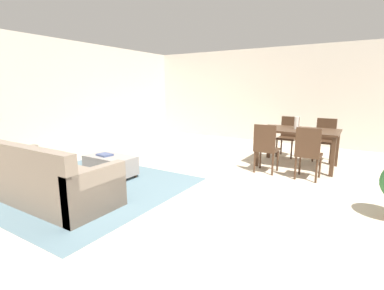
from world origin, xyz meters
TOP-DOWN VIEW (x-y plane):
  - ground_plane at (0.00, 0.00)m, footprint 10.80×10.80m
  - wall_back at (0.00, 5.00)m, footprint 9.00×0.12m
  - wall_left at (-4.50, 0.50)m, footprint 0.12×11.00m
  - area_rug at (-1.99, -0.51)m, footprint 3.00×2.80m
  - couch at (-1.96, -1.16)m, footprint 2.17×0.88m
  - ottoman_table at (-2.01, 0.08)m, footprint 0.93×0.48m
  - dining_table at (0.67, 2.58)m, footprint 1.50×0.93m
  - dining_chair_near_left at (0.27, 1.77)m, footprint 0.40×0.40m
  - dining_chair_near_right at (1.02, 1.74)m, footprint 0.41×0.41m
  - dining_chair_far_left at (0.31, 3.38)m, footprint 0.42×0.42m
  - dining_chair_far_right at (1.08, 3.37)m, footprint 0.41×0.41m
  - vase_centerpiece at (0.63, 2.57)m, footprint 0.08×0.08m
  - book_on_ottoman at (-2.12, 0.06)m, footprint 0.28×0.23m

SIDE VIEW (x-z plane):
  - ground_plane at x=0.00m, z-range 0.00..0.00m
  - area_rug at x=-1.99m, z-range 0.00..0.01m
  - ottoman_table at x=-2.01m, z-range 0.03..0.41m
  - couch at x=-1.96m, z-range -0.14..0.72m
  - book_on_ottoman at x=-2.12m, z-range 0.38..0.41m
  - dining_chair_near_left at x=0.27m, z-range 0.06..0.98m
  - dining_chair_near_right at x=1.02m, z-range 0.06..0.98m
  - dining_chair_far_left at x=0.31m, z-range 0.06..0.98m
  - dining_chair_far_right at x=1.08m, z-range 0.06..0.98m
  - dining_table at x=0.67m, z-range 0.28..1.04m
  - vase_centerpiece at x=0.63m, z-range 0.76..1.01m
  - wall_back at x=0.00m, z-range 0.00..2.70m
  - wall_left at x=-4.50m, z-range 0.00..2.70m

